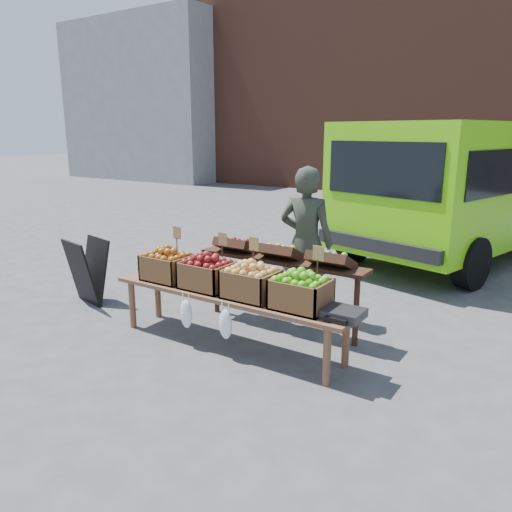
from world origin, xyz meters
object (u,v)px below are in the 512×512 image
Objects in this scene: chalkboard_sign at (88,271)px; back_table at (280,283)px; crate_golden_apples at (168,268)px; crate_red_apples at (251,284)px; crate_green_apples at (301,294)px; weighing_scale at (344,314)px; vendor at (306,242)px; display_bench at (229,319)px; crate_russet_pears at (207,275)px; delivery_van at (462,192)px.

back_table is (2.48, 0.64, 0.10)m from chalkboard_sign.
crate_golden_apples is 1.00× the size of crate_red_apples.
weighing_scale is (0.43, 0.00, -0.10)m from crate_green_apples.
weighing_scale is at bearing 121.68° from vendor.
back_table is at bearing 146.09° from weighing_scale.
weighing_scale reaches higher than display_bench.
vendor is 1.40m from crate_green_apples.
crate_green_apples is (0.82, 0.00, 0.42)m from display_bench.
vendor is 1.35m from crate_russet_pears.
chalkboard_sign reaches higher than weighing_scale.
crate_green_apples is at bearing 10.63° from chalkboard_sign.
chalkboard_sign is at bearing 16.64° from vendor.
delivery_van is 4.62m from back_table.
crate_russet_pears is (-0.28, 0.00, 0.42)m from display_bench.
chalkboard_sign is 1.69× the size of crate_russet_pears.
weighing_scale is at bearing 0.00° from crate_green_apples.
delivery_van reaches higher than crate_green_apples.
crate_red_apples is (-0.82, -5.21, -0.43)m from delivery_van.
weighing_scale is at bearing -33.91° from back_table.
crate_red_apples is at bearing 0.00° from crate_golden_apples.
display_bench is 5.40× the size of crate_green_apples.
delivery_van is 10.22× the size of crate_golden_apples.
display_bench is at bearing 0.00° from crate_russet_pears.
crate_red_apples is (0.10, -0.72, 0.19)m from back_table.
crate_golden_apples is at bearing 180.00° from weighing_scale.
chalkboard_sign is at bearing 178.30° from crate_red_apples.
chalkboard_sign is at bearing -108.78° from delivery_van.
crate_green_apples is (3.13, -0.08, 0.29)m from chalkboard_sign.
crate_green_apples reaches higher than weighing_scale.
crate_green_apples is at bearing 180.00° from weighing_scale.
display_bench is 0.51m from crate_red_apples.
chalkboard_sign is at bearing 178.60° from crate_green_apples.
display_bench is at bearing 72.15° from vendor.
crate_red_apples and crate_green_apples have the same top height.
crate_golden_apples is at bearing 41.96° from vendor.
crate_russet_pears and crate_green_apples have the same top height.
vendor reaches higher than chalkboard_sign.
crate_golden_apples and crate_green_apples have the same top height.
crate_green_apples is (1.10, 0.00, 0.00)m from crate_russet_pears.
crate_red_apples is at bearing -82.39° from back_table.
crate_golden_apples is (-1.04, -1.24, -0.18)m from vendor.
delivery_van reaches higher than vendor.
delivery_van reaches higher than crate_golden_apples.
display_bench is at bearing -103.95° from back_table.
crate_red_apples is (0.55, 0.00, 0.00)m from crate_russet_pears.
chalkboard_sign is 1.69× the size of crate_green_apples.
crate_green_apples is (0.55, 0.00, 0.00)m from crate_red_apples.
chalkboard_sign is 2.48× the size of weighing_scale.
crate_red_apples is 1.00× the size of crate_green_apples.
vendor reaches higher than weighing_scale.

